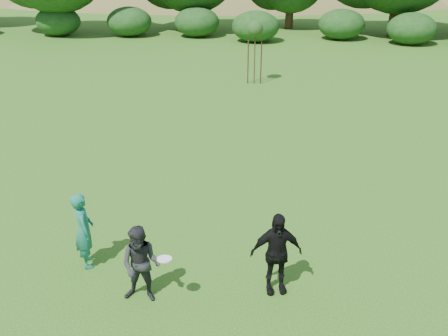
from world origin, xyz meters
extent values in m
plane|color=#19470C|center=(0.00, 0.00, 0.00)|extent=(120.00, 120.00, 0.00)
imported|color=#176853|center=(-2.66, 0.44, 0.82)|extent=(0.61, 0.71, 1.64)
imported|color=#252527|center=(-1.26, -0.58, 0.77)|extent=(0.79, 0.64, 1.54)
imported|color=black|center=(1.18, -0.14, 0.83)|extent=(1.04, 0.58, 1.67)
cylinder|color=white|center=(-0.79, -0.77, 1.05)|extent=(0.27, 0.27, 0.06)
cylinder|color=#3E2118|center=(0.59, 14.93, 1.25)|extent=(0.05, 0.05, 2.50)
sphere|color=#254518|center=(0.59, 14.93, 2.50)|extent=(0.70, 0.70, 0.70)
cylinder|color=#3E2218|center=(0.29, 14.93, 1.00)|extent=(0.06, 0.06, 2.00)
cylinder|color=#361D15|center=(0.89, 14.93, 1.00)|extent=(0.06, 0.06, 2.00)
ellipsoid|color=olive|center=(-25.00, 70.00, -12.10)|extent=(110.00, 70.00, 44.00)
ellipsoid|color=olive|center=(20.00, 72.00, -14.30)|extent=(100.00, 64.00, 52.00)
ellipsoid|color=olive|center=(-5.00, 58.00, -7.70)|extent=(80.00, 50.00, 28.00)
cylinder|color=#3A2616|center=(-13.00, 27.00, 1.57)|extent=(0.73, 0.73, 3.15)
cylinder|color=#3A2616|center=(-4.00, 29.00, 1.40)|extent=(0.68, 0.68, 2.80)
cylinder|color=#3A2616|center=(3.00, 31.00, 1.14)|extent=(0.60, 0.60, 2.27)
cylinder|color=#3A2616|center=(10.00, 28.00, 1.66)|extent=(0.76, 0.76, 3.32)
camera|label=1|loc=(0.75, -7.94, 6.14)|focal=40.00mm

